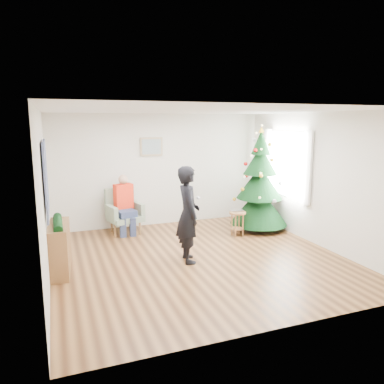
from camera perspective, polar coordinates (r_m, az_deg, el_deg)
name	(u,v)px	position (r m, az deg, el deg)	size (l,w,h in m)	color
floor	(198,258)	(6.82, 0.99, -10.06)	(5.00, 5.00, 0.00)	brown
ceiling	(199,110)	(6.38, 1.07, 12.34)	(5.00, 5.00, 0.00)	white
wall_back	(160,170)	(8.82, -4.94, 3.37)	(5.00, 5.00, 0.00)	silver
wall_front	(281,223)	(4.30, 13.36, -4.63)	(5.00, 5.00, 0.00)	silver
wall_left	(44,197)	(6.04, -21.63, -0.72)	(5.00, 5.00, 0.00)	silver
wall_right	(317,179)	(7.74, 18.53, 1.84)	(5.00, 5.00, 0.00)	silver
window_panel	(287,164)	(8.49, 14.22, 4.16)	(0.04, 1.30, 1.40)	white
curtains	(285,164)	(8.47, 14.06, 4.16)	(0.05, 1.75, 1.50)	white
christmas_tree	(260,184)	(8.52, 10.27, 1.24)	(1.28, 1.28, 2.32)	#3F2816
stool	(237,224)	(8.07, 6.92, -4.80)	(0.35, 0.35, 0.53)	brown
laptop	(238,211)	(8.01, 6.96, -2.93)	(0.29, 0.19, 0.02)	silver
armchair	(124,217)	(8.37, -10.32, -3.73)	(0.82, 0.79, 0.98)	gray
seated_person	(125,204)	(8.26, -10.22, -1.81)	(0.46, 0.62, 1.28)	navy
standing_man	(188,214)	(6.46, -0.60, -3.43)	(0.61, 0.40, 1.68)	black
game_controller	(198,198)	(6.43, 0.99, -0.94)	(0.04, 0.13, 0.04)	white
console	(60,248)	(6.48, -19.53, -8.08)	(0.30, 1.00, 0.80)	brown
garland	(58,223)	(6.36, -19.77, -4.49)	(0.14, 0.14, 0.90)	black
tapestry	(46,178)	(6.29, -21.38, 2.04)	(0.03, 1.50, 1.15)	black
framed_picture	(151,147)	(8.68, -6.21, 6.88)	(0.52, 0.05, 0.42)	tan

